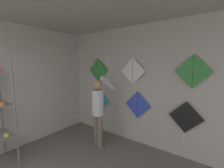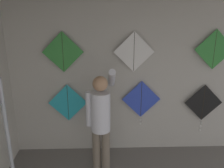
{
  "view_description": "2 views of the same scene",
  "coord_description": "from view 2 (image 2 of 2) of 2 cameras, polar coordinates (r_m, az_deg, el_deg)",
  "views": [
    {
      "loc": [
        1.65,
        0.49,
        1.92
      ],
      "look_at": [
        -0.49,
        3.37,
        1.44
      ],
      "focal_mm": 24.0,
      "sensor_mm": 36.0,
      "label": 1
    },
    {
      "loc": [
        -0.52,
        -0.19,
        2.52
      ],
      "look_at": [
        -0.41,
        3.37,
        1.31
      ],
      "focal_mm": 40.0,
      "sensor_mm": 36.0,
      "label": 2
    }
  ],
  "objects": [
    {
      "name": "kite_1",
      "position": [
        4.16,
        6.68,
        -3.76
      ],
      "size": [
        0.64,
        0.04,
        0.78
      ],
      "color": "blue"
    },
    {
      "name": "kite_3",
      "position": [
        3.93,
        -11.17,
        7.16
      ],
      "size": [
        0.64,
        0.01,
        0.64
      ],
      "color": "#338C38"
    },
    {
      "name": "kite_2",
      "position": [
        4.47,
        20.1,
        -4.44
      ],
      "size": [
        0.64,
        0.04,
        0.85
      ],
      "color": "black"
    },
    {
      "name": "shopkeeper",
      "position": [
        3.53,
        -2.6,
        -7.9
      ],
      "size": [
        0.42,
        0.55,
        1.67
      ],
      "rotation": [
        0.0,
        0.0,
        -0.21
      ],
      "color": "#726656",
      "rests_on": "ground"
    },
    {
      "name": "kite_5",
      "position": [
        4.24,
        22.39,
        7.29
      ],
      "size": [
        0.64,
        0.01,
        0.64
      ],
      "color": "#338C38"
    },
    {
      "name": "back_panel",
      "position": [
        4.08,
        5.57,
        2.72
      ],
      "size": [
        4.88,
        0.06,
        2.8
      ],
      "primitive_type": "cube",
      "color": "#BCB7AD",
      "rests_on": "ground"
    },
    {
      "name": "kite_4",
      "position": [
        3.91,
        5.05,
        7.32
      ],
      "size": [
        0.64,
        0.01,
        0.64
      ],
      "color": "white"
    },
    {
      "name": "kite_0",
      "position": [
        4.17,
        -10.04,
        -4.27
      ],
      "size": [
        0.64,
        0.01,
        0.64
      ],
      "color": "#28B2C6"
    }
  ]
}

